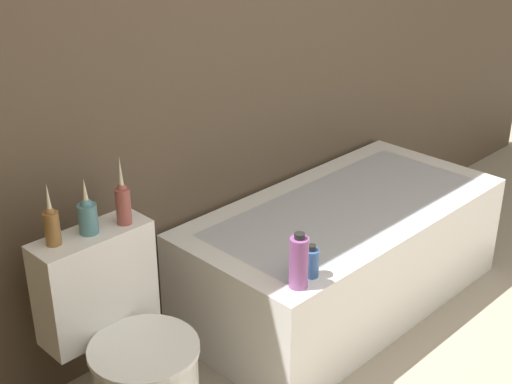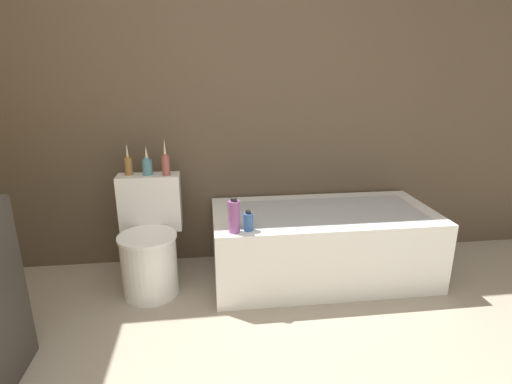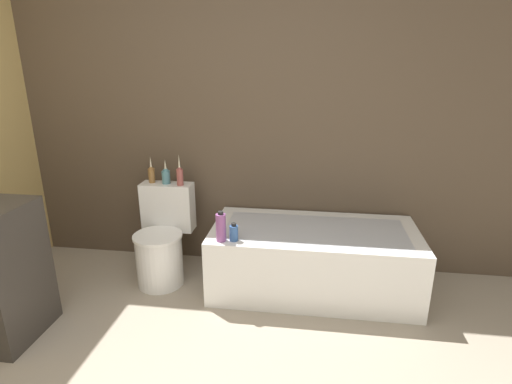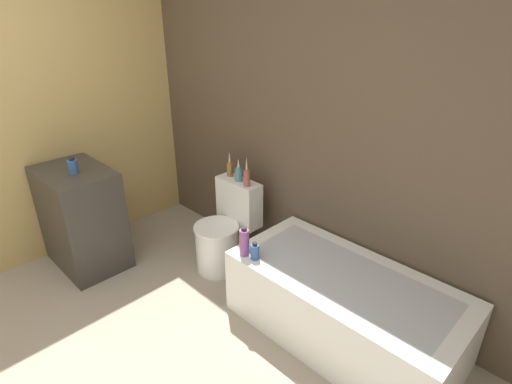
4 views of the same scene
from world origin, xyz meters
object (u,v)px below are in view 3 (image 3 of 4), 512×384
shampoo_bottle_tall (221,227)px  bathtub (313,259)px  toilet (162,241)px  shampoo_bottle_short (234,233)px  vase_silver (166,175)px  vase_gold (152,174)px  vase_bronze (180,175)px

shampoo_bottle_tall → bathtub: bearing=24.6°
toilet → shampoo_bottle_short: 0.72m
bathtub → vase_silver: bearing=172.0°
vase_gold → shampoo_bottle_short: 0.92m
vase_gold → vase_bronze: vase_bronze is taller
vase_silver → shampoo_bottle_tall: vase_silver is taller
toilet → vase_silver: (-0.00, 0.18, 0.49)m
bathtub → shampoo_bottle_short: size_ratio=11.85×
shampoo_bottle_tall → vase_silver: bearing=139.8°
toilet → shampoo_bottle_tall: (0.54, -0.28, 0.27)m
bathtub → vase_silver: vase_silver is taller
bathtub → toilet: 1.18m
vase_bronze → shampoo_bottle_tall: (0.42, -0.43, -0.23)m
vase_bronze → toilet: bearing=-129.6°
vase_silver → vase_bronze: size_ratio=0.80×
bathtub → toilet: size_ratio=2.03×
vase_silver → vase_bronze: 0.13m
toilet → vase_gold: size_ratio=3.42×
vase_bronze → vase_silver: bearing=167.7°
shampoo_bottle_tall → vase_gold: bearing=144.7°
vase_bronze → shampoo_bottle_short: bearing=-39.5°
vase_silver → vase_gold: bearing=173.5°
bathtub → shampoo_bottle_tall: bearing=-155.4°
toilet → shampoo_bottle_tall: size_ratio=3.46×
bathtub → vase_silver: (-1.18, 0.17, 0.56)m
toilet → shampoo_bottle_short: (0.63, -0.26, 0.23)m
vase_silver → vase_bronze: vase_bronze is taller
vase_bronze → shampoo_bottle_tall: vase_bronze is taller
vase_silver → shampoo_bottle_short: vase_silver is taller
vase_bronze → shampoo_bottle_tall: 0.64m
vase_bronze → shampoo_bottle_short: vase_bronze is taller
vase_gold → vase_bronze: size_ratio=0.88×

